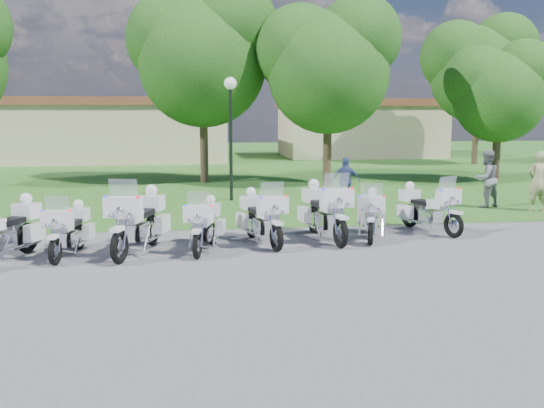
{
  "coord_description": "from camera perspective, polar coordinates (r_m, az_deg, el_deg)",
  "views": [
    {
      "loc": [
        -1.27,
        -13.2,
        3.14
      ],
      "look_at": [
        0.67,
        1.2,
        0.95
      ],
      "focal_mm": 40.0,
      "sensor_mm": 36.0,
      "label": 1
    }
  ],
  "objects": [
    {
      "name": "bystander_a",
      "position": [
        21.2,
        23.75,
        1.96
      ],
      "size": [
        0.73,
        0.5,
        1.93
      ],
      "primitive_type": "imported",
      "rotation": [
        0.0,
        0.0,
        3.09
      ],
      "color": "#9A9868",
      "rests_on": "ground"
    },
    {
      "name": "tree_1",
      "position": [
        27.73,
        -6.68,
        14.16
      ],
      "size": [
        6.65,
        5.67,
        8.86
      ],
      "color": "#38281C",
      "rests_on": "ground"
    },
    {
      "name": "motorcycle_1",
      "position": [
        14.15,
        -18.54,
        -2.24
      ],
      "size": [
        0.89,
        2.11,
        1.42
      ],
      "rotation": [
        0.0,
        0.0,
        2.99
      ],
      "color": "black",
      "rests_on": "ground"
    },
    {
      "name": "tree_3",
      "position": [
        29.64,
        20.56,
        10.16
      ],
      "size": [
        4.81,
        4.1,
        6.41
      ],
      "color": "#38281C",
      "rests_on": "ground"
    },
    {
      "name": "grass_lawn",
      "position": [
        40.34,
        -5.87,
        4.08
      ],
      "size": [
        100.0,
        48.0,
        0.01
      ],
      "primitive_type": "cube",
      "color": "#2D6821",
      "rests_on": "ground"
    },
    {
      "name": "motorcycle_0",
      "position": [
        14.13,
        -23.9,
        -2.13
      ],
      "size": [
        1.41,
        2.35,
        1.67
      ],
      "rotation": [
        0.0,
        0.0,
        2.75
      ],
      "color": "black",
      "rests_on": "ground"
    },
    {
      "name": "motorcycle_7",
      "position": [
        16.65,
        14.43,
        -0.31
      ],
      "size": [
        1.27,
        2.19,
        1.55
      ],
      "rotation": [
        0.0,
        0.0,
        3.51
      ],
      "color": "black",
      "rests_on": "ground"
    },
    {
      "name": "ground",
      "position": [
        13.63,
        -2.12,
        -4.76
      ],
      "size": [
        100.0,
        100.0,
        0.0
      ],
      "primitive_type": "plane",
      "color": "slate",
      "rests_on": "ground"
    },
    {
      "name": "motorcycle_2",
      "position": [
        14.02,
        -12.42,
        -1.5
      ],
      "size": [
        1.36,
        2.55,
        1.77
      ],
      "rotation": [
        0.0,
        0.0,
        2.84
      ],
      "color": "black",
      "rests_on": "ground"
    },
    {
      "name": "motorcycle_6",
      "position": [
        15.53,
        9.34,
        -0.9
      ],
      "size": [
        1.14,
        2.12,
        1.47
      ],
      "rotation": [
        0.0,
        0.0,
        2.83
      ],
      "color": "black",
      "rests_on": "ground"
    },
    {
      "name": "tree_4",
      "position": [
        39.39,
        18.8,
        12.25
      ],
      "size": [
        6.77,
        5.77,
        9.02
      ],
      "color": "#38281C",
      "rests_on": "ground"
    },
    {
      "name": "motorcycle_5",
      "position": [
        15.2,
        4.95,
        -0.59
      ],
      "size": [
        1.07,
        2.59,
        1.74
      ],
      "rotation": [
        0.0,
        0.0,
        3.28
      ],
      "color": "black",
      "rests_on": "ground"
    },
    {
      "name": "bystander_b",
      "position": [
        21.42,
        19.5,
        2.24
      ],
      "size": [
        1.11,
        0.97,
        1.92
      ],
      "primitive_type": "imported",
      "rotation": [
        0.0,
        0.0,
        -2.84
      ],
      "color": "slate",
      "rests_on": "ground"
    },
    {
      "name": "tree_2",
      "position": [
        26.14,
        5.21,
        13.26
      ],
      "size": [
        6.0,
        5.12,
        8.0
      ],
      "color": "#38281C",
      "rests_on": "ground"
    },
    {
      "name": "lamp_post",
      "position": [
        21.74,
        -3.93,
        8.96
      ],
      "size": [
        0.44,
        0.44,
        4.39
      ],
      "color": "black",
      "rests_on": "ground"
    },
    {
      "name": "building_west",
      "position": [
        41.49,
        -14.33,
        6.83
      ],
      "size": [
        14.56,
        8.32,
        4.1
      ],
      "color": "#C6B48F",
      "rests_on": "ground"
    },
    {
      "name": "motorcycle_4",
      "position": [
        14.64,
        -1.03,
        -1.18
      ],
      "size": [
        1.13,
        2.31,
        1.58
      ],
      "rotation": [
        0.0,
        0.0,
        3.39
      ],
      "color": "black",
      "rests_on": "ground"
    },
    {
      "name": "building_east",
      "position": [
        44.92,
        8.24,
        7.12
      ],
      "size": [
        11.44,
        7.28,
        4.1
      ],
      "color": "#C6B48F",
      "rests_on": "ground"
    },
    {
      "name": "motorcycle_3",
      "position": [
        14.02,
        -6.31,
        -1.88
      ],
      "size": [
        1.01,
        2.14,
        1.45
      ],
      "rotation": [
        0.0,
        0.0,
        2.92
      ],
      "color": "black",
      "rests_on": "ground"
    },
    {
      "name": "bystander_c",
      "position": [
        20.79,
        6.95,
        2.11
      ],
      "size": [
        1.0,
        0.49,
        1.64
      ],
      "primitive_type": "imported",
      "rotation": [
        0.0,
        0.0,
        3.04
      ],
      "color": "#364783",
      "rests_on": "ground"
    }
  ]
}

